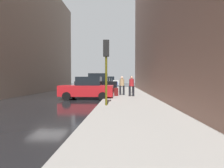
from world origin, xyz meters
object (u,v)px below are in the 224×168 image
parked_dark_green_sedan (102,85)px  parked_red_hatchback (87,89)px  pedestrian_in_red_jacket (132,85)px  parked_silver_sedan (105,84)px  pedestrian_with_beanie (131,84)px  parked_white_van (109,82)px  fire_hydrant (111,91)px  pedestrian_in_tan_coat (122,85)px  rolling_suitcase (116,92)px  parked_black_suv (97,84)px  traffic_light (106,58)px  parked_blue_sedan (108,83)px

parked_dark_green_sedan → parked_red_hatchback: bearing=-90.0°
pedestrian_in_red_jacket → parked_silver_sedan: bearing=103.7°
pedestrian_with_beanie → parked_white_van: bearing=99.4°
pedestrian_in_red_jacket → pedestrian_with_beanie: 3.58m
parked_white_van → pedestrian_in_red_jacket: size_ratio=2.70×
fire_hydrant → pedestrian_with_beanie: pedestrian_with_beanie is taller
pedestrian_in_tan_coat → pedestrian_in_red_jacket: 1.38m
parked_silver_sedan → rolling_suitcase: 14.56m
parked_red_hatchback → parked_black_suv: size_ratio=0.90×
traffic_light → pedestrian_with_beanie: 9.23m
rolling_suitcase → parked_blue_sedan: bearing=96.3°
parked_blue_sedan → parked_black_suv: bearing=-90.0°
fire_hydrant → rolling_suitcase: bearing=-61.1°
parked_white_van → pedestrian_with_beanie: (3.81, -22.95, 0.10)m
traffic_light → pedestrian_with_beanie: size_ratio=2.03×
parked_red_hatchback → parked_dark_green_sedan: bearing=90.0°
parked_black_suv → pedestrian_in_tan_coat: bearing=-51.1°
parked_black_suv → rolling_suitcase: (2.27, -4.18, -0.54)m
pedestrian_in_tan_coat → rolling_suitcase: size_ratio=1.64×
fire_hydrant → pedestrian_in_tan_coat: pedestrian_in_tan_coat is taller
parked_dark_green_sedan → pedestrian_in_tan_coat: size_ratio=2.46×
parked_silver_sedan → parked_white_van: bearing=90.0°
traffic_light → parked_silver_sedan: bearing=95.3°
parked_silver_sedan → pedestrian_in_red_jacket: bearing=-76.3°
traffic_light → parked_dark_green_sedan: bearing=97.1°
parked_blue_sedan → parked_silver_sedan: bearing=-90.0°
parked_red_hatchback → pedestrian_in_red_jacket: pedestrian_in_red_jacket is taller
pedestrian_in_red_jacket → parked_red_hatchback: bearing=-162.9°
parked_blue_sedan → rolling_suitcase: parked_blue_sedan is taller
parked_red_hatchback → traffic_light: bearing=-66.1°
parked_silver_sedan → fire_hydrant: (1.80, -13.53, -0.35)m
parked_white_van → rolling_suitcase: size_ratio=4.43×
parked_black_suv → fire_hydrant: size_ratio=6.62×
parked_red_hatchback → pedestrian_in_red_jacket: size_ratio=2.46×
parked_dark_green_sedan → pedestrian_in_red_jacket: pedestrian_in_red_jacket is taller
fire_hydrant → traffic_light: (0.05, -6.53, 2.26)m
parked_red_hatchback → parked_white_van: 27.64m
parked_silver_sedan → traffic_light: bearing=-84.7°
parked_blue_sedan → pedestrian_with_beanie: bearing=-77.5°
parked_white_van → traffic_light: 31.93m
parked_red_hatchback → pedestrian_in_tan_coat: (2.79, 2.22, 0.26)m
pedestrian_in_tan_coat → rolling_suitcase: bearing=-125.7°
parked_red_hatchback → parked_black_suv: parked_black_suv is taller
parked_red_hatchback → parked_black_suv: bearing=90.0°
parked_black_suv → rolling_suitcase: parked_black_suv is taller
parked_blue_sedan → parked_white_van: 5.73m
traffic_light → fire_hydrant: bearing=90.4°
parked_silver_sedan → rolling_suitcase: parked_silver_sedan is taller
fire_hydrant → parked_black_suv: bearing=118.4°
parked_dark_green_sedan → parked_white_van: size_ratio=0.91×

